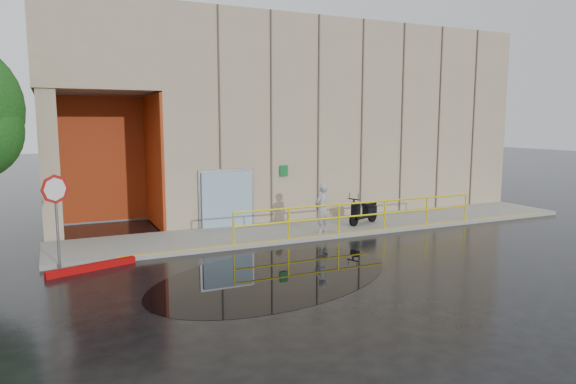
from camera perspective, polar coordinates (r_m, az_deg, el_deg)
name	(u,v)px	position (r m, az deg, el deg)	size (l,w,h in m)	color
ground	(291,273)	(13.64, 0.32, -9.04)	(120.00, 120.00, 0.00)	black
sidewalk	(336,226)	(19.30, 5.39, -3.82)	(20.00, 3.00, 0.15)	gray
building	(290,117)	(25.16, 0.17, 8.38)	(20.00, 10.17, 8.00)	tan
guardrail	(362,216)	(18.18, 8.24, -2.65)	(9.56, 0.06, 1.03)	yellow
person	(322,208)	(17.70, 3.80, -1.79)	(0.63, 0.41, 1.71)	#9F9FA3
scooter	(364,205)	(19.38, 8.43, -1.47)	(1.63, 1.01, 1.23)	black
stop_sign	(56,201)	(14.78, -24.40, -0.92)	(0.70, 0.42, 2.59)	slate
red_curb	(92,267)	(14.84, -20.93, -7.81)	(2.40, 0.18, 0.18)	#9D0505
puddle	(275,276)	(13.42, -1.44, -9.31)	(7.22, 4.44, 0.01)	black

